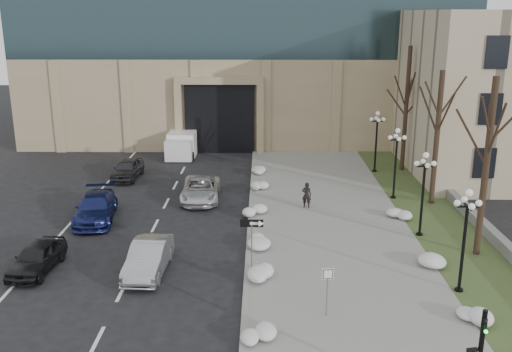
{
  "coord_description": "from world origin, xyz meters",
  "views": [
    {
      "loc": [
        -0.34,
        -16.69,
        11.82
      ],
      "look_at": [
        -0.65,
        12.28,
        3.5
      ],
      "focal_mm": 40.0,
      "sensor_mm": 36.0,
      "label": 1
    }
  ],
  "objects_px": {
    "car_e": "(127,169)",
    "box_truck": "(183,143)",
    "lamppost_b": "(424,183)",
    "car_d": "(200,189)",
    "keep_sign": "(327,282)",
    "lamppost_d": "(377,133)",
    "car_c": "(96,208)",
    "car_a": "(37,257)",
    "lamppost_a": "(465,227)",
    "one_way_sign": "(256,230)",
    "lamppost_c": "(396,154)",
    "car_b": "(149,258)",
    "pedestrian": "(307,195)"
  },
  "relations": [
    {
      "from": "car_e",
      "to": "box_truck",
      "type": "height_order",
      "value": "box_truck"
    },
    {
      "from": "car_c",
      "to": "car_d",
      "type": "distance_m",
      "value": 6.96
    },
    {
      "from": "lamppost_a",
      "to": "car_d",
      "type": "bearing_deg",
      "value": 134.65
    },
    {
      "from": "one_way_sign",
      "to": "lamppost_d",
      "type": "height_order",
      "value": "lamppost_d"
    },
    {
      "from": "pedestrian",
      "to": "lamppost_d",
      "type": "height_order",
      "value": "lamppost_d"
    },
    {
      "from": "car_b",
      "to": "lamppost_b",
      "type": "relative_size",
      "value": 0.96
    },
    {
      "from": "car_a",
      "to": "keep_sign",
      "type": "bearing_deg",
      "value": -13.67
    },
    {
      "from": "keep_sign",
      "to": "lamppost_b",
      "type": "height_order",
      "value": "lamppost_b"
    },
    {
      "from": "box_truck",
      "to": "lamppost_d",
      "type": "height_order",
      "value": "lamppost_d"
    },
    {
      "from": "car_d",
      "to": "car_b",
      "type": "bearing_deg",
      "value": -98.71
    },
    {
      "from": "lamppost_d",
      "to": "lamppost_b",
      "type": "bearing_deg",
      "value": -90.0
    },
    {
      "from": "keep_sign",
      "to": "car_d",
      "type": "bearing_deg",
      "value": 106.81
    },
    {
      "from": "car_e",
      "to": "one_way_sign",
      "type": "bearing_deg",
      "value": -56.8
    },
    {
      "from": "car_c",
      "to": "car_d",
      "type": "height_order",
      "value": "car_c"
    },
    {
      "from": "box_truck",
      "to": "lamppost_d",
      "type": "distance_m",
      "value": 16.67
    },
    {
      "from": "lamppost_d",
      "to": "box_truck",
      "type": "bearing_deg",
      "value": 159.01
    },
    {
      "from": "car_c",
      "to": "one_way_sign",
      "type": "height_order",
      "value": "one_way_sign"
    },
    {
      "from": "car_a",
      "to": "box_truck",
      "type": "relative_size",
      "value": 0.62
    },
    {
      "from": "one_way_sign",
      "to": "keep_sign",
      "type": "relative_size",
      "value": 1.35
    },
    {
      "from": "car_b",
      "to": "car_c",
      "type": "xyz_separation_m",
      "value": [
        -4.48,
        7.03,
        0.01
      ]
    },
    {
      "from": "pedestrian",
      "to": "box_truck",
      "type": "bearing_deg",
      "value": -44.04
    },
    {
      "from": "pedestrian",
      "to": "lamppost_b",
      "type": "xyz_separation_m",
      "value": [
        5.86,
        -4.5,
        2.14
      ]
    },
    {
      "from": "car_c",
      "to": "lamppost_d",
      "type": "bearing_deg",
      "value": 22.31
    },
    {
      "from": "car_c",
      "to": "one_way_sign",
      "type": "bearing_deg",
      "value": -46.6
    },
    {
      "from": "box_truck",
      "to": "lamppost_a",
      "type": "distance_m",
      "value": 29.82
    },
    {
      "from": "lamppost_a",
      "to": "car_b",
      "type": "bearing_deg",
      "value": 172.3
    },
    {
      "from": "keep_sign",
      "to": "box_truck",
      "type": "bearing_deg",
      "value": 101.81
    },
    {
      "from": "box_truck",
      "to": "lamppost_b",
      "type": "xyz_separation_m",
      "value": [
        15.44,
        -18.92,
        2.07
      ]
    },
    {
      "from": "car_a",
      "to": "car_e",
      "type": "distance_m",
      "value": 15.69
    },
    {
      "from": "car_a",
      "to": "keep_sign",
      "type": "distance_m",
      "value": 13.93
    },
    {
      "from": "car_b",
      "to": "one_way_sign",
      "type": "distance_m",
      "value": 5.35
    },
    {
      "from": "car_e",
      "to": "box_truck",
      "type": "distance_m",
      "value": 8.34
    },
    {
      "from": "car_a",
      "to": "lamppost_b",
      "type": "relative_size",
      "value": 0.85
    },
    {
      "from": "lamppost_b",
      "to": "lamppost_c",
      "type": "bearing_deg",
      "value": 90.0
    },
    {
      "from": "keep_sign",
      "to": "lamppost_d",
      "type": "xyz_separation_m",
      "value": [
        6.03,
        21.7,
        1.48
      ]
    },
    {
      "from": "car_c",
      "to": "pedestrian",
      "type": "height_order",
      "value": "pedestrian"
    },
    {
      "from": "lamppost_a",
      "to": "lamppost_d",
      "type": "bearing_deg",
      "value": 90.0
    },
    {
      "from": "car_e",
      "to": "car_d",
      "type": "bearing_deg",
      "value": -36.71
    },
    {
      "from": "keep_sign",
      "to": "lamppost_c",
      "type": "xyz_separation_m",
      "value": [
        6.03,
        15.2,
        1.48
      ]
    },
    {
      "from": "lamppost_c",
      "to": "lamppost_d",
      "type": "xyz_separation_m",
      "value": [
        0.0,
        6.5,
        0.0
      ]
    },
    {
      "from": "box_truck",
      "to": "lamppost_a",
      "type": "relative_size",
      "value": 1.37
    },
    {
      "from": "keep_sign",
      "to": "lamppost_d",
      "type": "height_order",
      "value": "lamppost_d"
    },
    {
      "from": "car_d",
      "to": "car_c",
      "type": "bearing_deg",
      "value": -147.91
    },
    {
      "from": "car_c",
      "to": "lamppost_d",
      "type": "relative_size",
      "value": 1.11
    },
    {
      "from": "car_b",
      "to": "car_c",
      "type": "relative_size",
      "value": 0.86
    },
    {
      "from": "lamppost_b",
      "to": "car_d",
      "type": "bearing_deg",
      "value": 153.49
    },
    {
      "from": "box_truck",
      "to": "lamppost_b",
      "type": "height_order",
      "value": "lamppost_b"
    },
    {
      "from": "car_a",
      "to": "lamppost_c",
      "type": "height_order",
      "value": "lamppost_c"
    },
    {
      "from": "car_d",
      "to": "lamppost_d",
      "type": "relative_size",
      "value": 1.08
    },
    {
      "from": "car_b",
      "to": "car_e",
      "type": "distance_m",
      "value": 16.46
    }
  ]
}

